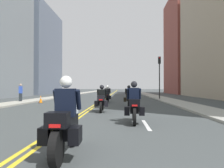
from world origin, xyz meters
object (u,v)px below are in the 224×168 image
at_px(motorcycle_3, 129,98).
at_px(traffic_cone_0, 41,99).
at_px(traffic_light_near, 159,70).
at_px(pedestrian_0, 21,93).
at_px(motorcycle_4, 107,95).
at_px(motorcycle_1, 134,106).
at_px(motorcycle_0, 65,124).
at_px(motorcycle_2, 102,100).

distance_m(motorcycle_3, traffic_cone_0, 8.44).
xyz_separation_m(motorcycle_3, traffic_light_near, (3.80, 8.88, 2.77)).
relative_size(traffic_cone_0, traffic_light_near, 0.14).
bearing_deg(pedestrian_0, motorcycle_4, 93.93).
bearing_deg(pedestrian_0, motorcycle_1, 40.96).
relative_size(motorcycle_0, motorcycle_3, 0.98).
relative_size(traffic_cone_0, pedestrian_0, 0.40).
distance_m(motorcycle_0, motorcycle_3, 12.66).
bearing_deg(motorcycle_4, motorcycle_2, -86.65).
distance_m(traffic_light_near, pedestrian_0, 15.03).
bearing_deg(motorcycle_3, motorcycle_2, -109.68).
xyz_separation_m(motorcycle_1, pedestrian_0, (-10.03, 11.82, 0.22)).
relative_size(motorcycle_2, motorcycle_3, 0.96).
height_order(motorcycle_0, motorcycle_1, motorcycle_1).
xyz_separation_m(motorcycle_1, traffic_light_near, (3.85, 17.01, 2.73)).
xyz_separation_m(motorcycle_2, motorcycle_3, (1.70, 4.12, -0.01)).
bearing_deg(motorcycle_0, traffic_light_near, 74.55).
bearing_deg(traffic_light_near, traffic_cone_0, -153.24).
xyz_separation_m(motorcycle_4, traffic_light_near, (5.71, 4.72, 2.76)).
bearing_deg(traffic_cone_0, motorcycle_0, -68.31).
height_order(motorcycle_0, motorcycle_3, motorcycle_0).
bearing_deg(traffic_cone_0, pedestrian_0, 162.21).
bearing_deg(motorcycle_2, traffic_cone_0, 130.08).
bearing_deg(motorcycle_2, traffic_light_near, 66.05).
bearing_deg(motorcycle_1, traffic_light_near, 78.92).
bearing_deg(traffic_cone_0, motorcycle_3, -20.70).
height_order(motorcycle_2, pedestrian_0, pedestrian_0).
distance_m(motorcycle_2, motorcycle_3, 4.46).
bearing_deg(motorcycle_3, motorcycle_0, -95.00).
relative_size(motorcycle_2, traffic_cone_0, 3.01).
bearing_deg(motorcycle_1, motorcycle_4, 100.26).
bearing_deg(motorcycle_4, motorcycle_0, -87.39).
bearing_deg(motorcycle_4, motorcycle_3, -63.40).
bearing_deg(traffic_light_near, motorcycle_4, -140.39).
relative_size(motorcycle_3, motorcycle_4, 1.04).
xyz_separation_m(motorcycle_0, motorcycle_4, (-0.19, 16.69, -0.01)).
height_order(motorcycle_2, motorcycle_4, motorcycle_4).
distance_m(motorcycle_2, traffic_cone_0, 9.42).
bearing_deg(traffic_light_near, motorcycle_1, -102.76).
xyz_separation_m(motorcycle_0, motorcycle_3, (1.72, 12.54, -0.01)).
bearing_deg(pedestrian_0, motorcycle_3, 70.57).
height_order(traffic_cone_0, traffic_light_near, traffic_light_near).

